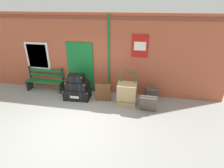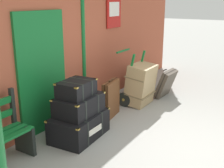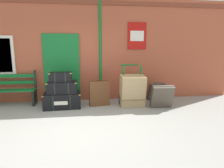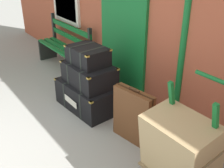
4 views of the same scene
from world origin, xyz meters
The scene contains 11 objects.
ground_plane centered at (0.00, 0.00, 0.00)m, with size 60.00×60.00×0.00m, color gray.
brick_facade centered at (-0.02, 2.60, 1.60)m, with size 10.40×0.35×3.20m.
platform_bench centered at (-2.03, 2.16, 0.44)m, with size 1.60×0.43×1.01m.
steamer_trunk_base centered at (-0.42, 1.71, 0.21)m, with size 1.05×0.71×0.43m.
steamer_trunk_middle centered at (-0.40, 1.72, 0.58)m, with size 0.82×0.57×0.33m.
steamer_trunk_top centered at (-0.43, 1.74, 0.87)m, with size 0.63×0.48×0.27m.
porters_trolley centered at (1.58, 1.71, 0.27)m, with size 0.71×0.63×1.19m.
large_brown_trunk centered at (1.58, 1.53, 0.46)m, with size 0.70×0.54×0.93m.
suitcase_caramel centered at (0.64, 1.73, 0.37)m, with size 0.60×0.22×0.77m.
suitcase_charcoal centered at (2.35, 1.24, 0.33)m, with size 0.62×0.40×0.67m.
suitcase_olive centered at (2.49, 2.10, 0.29)m, with size 0.59×0.46×0.58m.
Camera 3 is at (0.29, -3.69, 1.64)m, focal length 30.63 mm.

